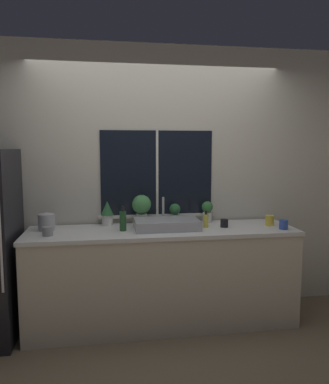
{
  "coord_description": "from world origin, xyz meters",
  "views": [
    {
      "loc": [
        -0.52,
        -3.08,
        1.67
      ],
      "look_at": [
        0.02,
        0.32,
        1.27
      ],
      "focal_mm": 35.0,
      "sensor_mm": 36.0,
      "label": 1
    }
  ],
  "objects_px": {
    "potted_plant_center_left": "(142,207)",
    "mug_grey": "(48,231)",
    "soap_bottle": "(206,221)",
    "bottle_tall": "(123,220)",
    "mug_black": "(224,223)",
    "mug_yellow": "(270,220)",
    "kettle": "(46,222)",
    "mug_blue": "(284,224)",
    "sink": "(167,224)",
    "potted_plant_far_right": "(207,211)",
    "potted_plant_center_right": "(175,212)",
    "potted_plant_far_left": "(107,212)"
  },
  "relations": [
    {
      "from": "potted_plant_center_left",
      "to": "mug_grey",
      "type": "height_order",
      "value": "potted_plant_center_left"
    },
    {
      "from": "soap_bottle",
      "to": "bottle_tall",
      "type": "bearing_deg",
      "value": -178.68
    },
    {
      "from": "potted_plant_center_left",
      "to": "mug_grey",
      "type": "bearing_deg",
      "value": -156.87
    },
    {
      "from": "mug_grey",
      "to": "mug_black",
      "type": "height_order",
      "value": "same"
    },
    {
      "from": "potted_plant_center_left",
      "to": "mug_yellow",
      "type": "bearing_deg",
      "value": -11.58
    },
    {
      "from": "potted_plant_center_left",
      "to": "kettle",
      "type": "distance_m",
      "value": 0.91
    },
    {
      "from": "bottle_tall",
      "to": "mug_blue",
      "type": "relative_size",
      "value": 2.6
    },
    {
      "from": "sink",
      "to": "bottle_tall",
      "type": "xyz_separation_m",
      "value": [
        -0.41,
        -0.02,
        0.05
      ]
    },
    {
      "from": "sink",
      "to": "mug_black",
      "type": "height_order",
      "value": "sink"
    },
    {
      "from": "potted_plant_center_left",
      "to": "potted_plant_far_right",
      "type": "bearing_deg",
      "value": 0.0
    },
    {
      "from": "mug_grey",
      "to": "mug_blue",
      "type": "bearing_deg",
      "value": -1.9
    },
    {
      "from": "sink",
      "to": "kettle",
      "type": "xyz_separation_m",
      "value": [
        -1.11,
        0.11,
        0.04
      ]
    },
    {
      "from": "potted_plant_center_right",
      "to": "mug_blue",
      "type": "xyz_separation_m",
      "value": [
        0.95,
        -0.44,
        -0.07
      ]
    },
    {
      "from": "potted_plant_far_right",
      "to": "potted_plant_center_left",
      "type": "bearing_deg",
      "value": 180.0
    },
    {
      "from": "potted_plant_far_left",
      "to": "bottle_tall",
      "type": "xyz_separation_m",
      "value": [
        0.14,
        -0.27,
        -0.04
      ]
    },
    {
      "from": "soap_bottle",
      "to": "bottle_tall",
      "type": "distance_m",
      "value": 0.79
    },
    {
      "from": "sink",
      "to": "mug_yellow",
      "type": "distance_m",
      "value": 1.03
    },
    {
      "from": "potted_plant_center_right",
      "to": "mug_blue",
      "type": "height_order",
      "value": "potted_plant_center_right"
    },
    {
      "from": "potted_plant_far_left",
      "to": "mug_blue",
      "type": "xyz_separation_m",
      "value": [
        1.63,
        -0.44,
        -0.09
      ]
    },
    {
      "from": "potted_plant_center_right",
      "to": "sink",
      "type": "bearing_deg",
      "value": -116.65
    },
    {
      "from": "potted_plant_center_left",
      "to": "soap_bottle",
      "type": "bearing_deg",
      "value": -22.85
    },
    {
      "from": "potted_plant_far_right",
      "to": "kettle",
      "type": "bearing_deg",
      "value": -175.02
    },
    {
      "from": "mug_yellow",
      "to": "mug_black",
      "type": "relative_size",
      "value": 1.28
    },
    {
      "from": "potted_plant_center_left",
      "to": "potted_plant_far_right",
      "type": "distance_m",
      "value": 0.68
    },
    {
      "from": "potted_plant_far_right",
      "to": "mug_black",
      "type": "bearing_deg",
      "value": -69.71
    },
    {
      "from": "mug_blue",
      "to": "mug_grey",
      "type": "bearing_deg",
      "value": 178.1
    },
    {
      "from": "potted_plant_center_left",
      "to": "bottle_tall",
      "type": "distance_m",
      "value": 0.34
    },
    {
      "from": "mug_grey",
      "to": "mug_black",
      "type": "distance_m",
      "value": 1.63
    },
    {
      "from": "potted_plant_far_right",
      "to": "soap_bottle",
      "type": "distance_m",
      "value": 0.27
    },
    {
      "from": "potted_plant_far_right",
      "to": "soap_bottle",
      "type": "relative_size",
      "value": 1.33
    },
    {
      "from": "potted_plant_far_right",
      "to": "mug_yellow",
      "type": "distance_m",
      "value": 0.62
    },
    {
      "from": "mug_blue",
      "to": "mug_black",
      "type": "distance_m",
      "value": 0.55
    },
    {
      "from": "mug_grey",
      "to": "kettle",
      "type": "relative_size",
      "value": 0.53
    },
    {
      "from": "potted_plant_center_left",
      "to": "mug_blue",
      "type": "relative_size",
      "value": 3.32
    },
    {
      "from": "potted_plant_center_right",
      "to": "kettle",
      "type": "height_order",
      "value": "potted_plant_center_right"
    },
    {
      "from": "soap_bottle",
      "to": "potted_plant_far_left",
      "type": "bearing_deg",
      "value": 165.0
    },
    {
      "from": "mug_black",
      "to": "mug_grey",
      "type": "bearing_deg",
      "value": -176.35
    },
    {
      "from": "soap_bottle",
      "to": "mug_black",
      "type": "xyz_separation_m",
      "value": [
        0.18,
        -0.01,
        -0.03
      ]
    },
    {
      "from": "sink",
      "to": "soap_bottle",
      "type": "bearing_deg",
      "value": 0.41
    },
    {
      "from": "soap_bottle",
      "to": "mug_black",
      "type": "bearing_deg",
      "value": -3.84
    },
    {
      "from": "mug_blue",
      "to": "kettle",
      "type": "relative_size",
      "value": 0.53
    },
    {
      "from": "potted_plant_far_left",
      "to": "mug_grey",
      "type": "xyz_separation_m",
      "value": [
        -0.52,
        -0.36,
        -0.09
      ]
    },
    {
      "from": "mug_blue",
      "to": "sink",
      "type": "bearing_deg",
      "value": 170.34
    },
    {
      "from": "mug_yellow",
      "to": "soap_bottle",
      "type": "bearing_deg",
      "value": 179.62
    },
    {
      "from": "bottle_tall",
      "to": "potted_plant_far_left",
      "type": "bearing_deg",
      "value": 117.65
    },
    {
      "from": "potted_plant_center_left",
      "to": "potted_plant_far_right",
      "type": "height_order",
      "value": "potted_plant_center_left"
    },
    {
      "from": "soap_bottle",
      "to": "mug_black",
      "type": "height_order",
      "value": "soap_bottle"
    },
    {
      "from": "potted_plant_far_left",
      "to": "mug_black",
      "type": "xyz_separation_m",
      "value": [
        1.11,
        -0.26,
        -0.09
      ]
    },
    {
      "from": "mug_grey",
      "to": "potted_plant_far_left",
      "type": "bearing_deg",
      "value": 35.29
    },
    {
      "from": "potted_plant_far_left",
      "to": "potted_plant_far_right",
      "type": "xyz_separation_m",
      "value": [
        1.01,
        0.0,
        -0.01
      ]
    }
  ]
}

